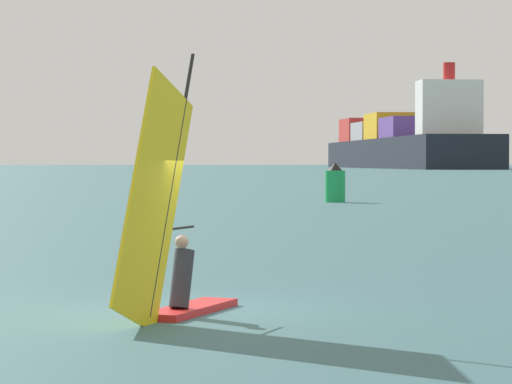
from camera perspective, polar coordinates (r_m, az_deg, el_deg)
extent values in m
plane|color=#386066|center=(20.17, -3.44, -5.62)|extent=(4000.00, 4000.00, 0.00)
cube|color=red|center=(19.87, -3.11, -5.56)|extent=(1.53, 2.55, 0.12)
cylinder|color=black|center=(19.08, -4.01, 0.54)|extent=(0.69, 1.59, 4.14)
cube|color=yellow|center=(18.51, -4.86, -0.38)|extent=(1.10, 2.61, 4.10)
cylinder|color=black|center=(19.16, -3.92, -1.75)|extent=(0.60, 1.40, 0.04)
cylinder|color=#2D2D33|center=(19.49, -3.54, -4.12)|extent=(0.50, 0.63, 1.00)
sphere|color=tan|center=(19.45, -3.54, -2.38)|extent=(0.22, 0.22, 0.22)
cube|color=black|center=(484.02, 6.86, 1.81)|extent=(44.79, 196.10, 11.44)
cube|color=silver|center=(412.62, 9.11, 3.95)|extent=(21.69, 12.65, 18.55)
cylinder|color=red|center=(413.35, 9.12, 5.65)|extent=(4.00, 4.00, 6.00)
cube|color=#59388C|center=(456.35, 7.65, 3.04)|extent=(26.81, 29.24, 7.80)
cube|color=gold|center=(485.75, 6.83, 3.09)|extent=(26.81, 29.24, 10.40)
cube|color=#99999E|center=(515.16, 6.10, 2.86)|extent=(26.81, 29.24, 7.80)
cube|color=red|center=(544.71, 5.45, 2.92)|extent=(26.81, 29.24, 10.40)
cylinder|color=#19994C|center=(74.13, 3.76, 0.27)|extent=(1.25, 1.25, 1.94)
cone|color=black|center=(74.12, 3.77, 1.21)|extent=(0.88, 0.88, 0.50)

